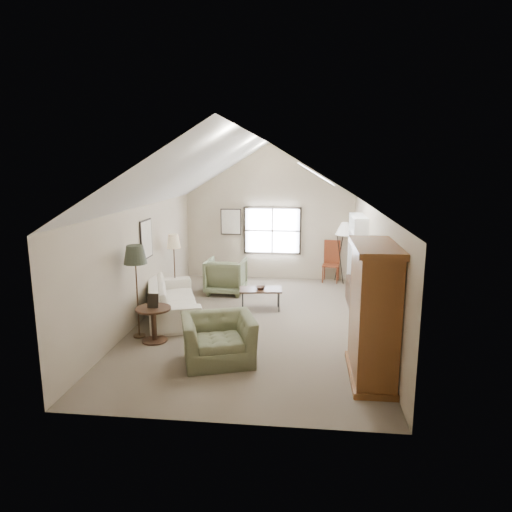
# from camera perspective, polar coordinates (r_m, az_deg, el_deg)

# --- Properties ---
(room_shell) EXTENTS (5.01, 8.01, 4.00)m
(room_shell) POSITION_cam_1_polar(r_m,az_deg,el_deg) (9.53, -0.27, 10.22)
(room_shell) COLOR brown
(room_shell) RESTS_ON ground
(window) EXTENTS (1.72, 0.08, 1.42)m
(window) POSITION_cam_1_polar(r_m,az_deg,el_deg) (13.61, 2.05, 3.18)
(window) COLOR black
(window) RESTS_ON room_shell
(skylight) EXTENTS (0.80, 1.20, 0.52)m
(skylight) POSITION_cam_1_polar(r_m,az_deg,el_deg) (10.37, 7.58, 10.30)
(skylight) COLOR white
(skylight) RESTS_ON room_shell
(wall_art) EXTENTS (1.97, 3.71, 0.88)m
(wall_art) POSITION_cam_1_polar(r_m,az_deg,el_deg) (11.91, -8.23, 3.22)
(wall_art) COLOR black
(wall_art) RESTS_ON room_shell
(armoire) EXTENTS (0.60, 1.50, 2.20)m
(armoire) POSITION_cam_1_polar(r_m,az_deg,el_deg) (7.52, 14.44, -6.86)
(armoire) COLOR brown
(armoire) RESTS_ON ground
(tv_alcove) EXTENTS (0.32, 1.30, 2.10)m
(tv_alcove) POSITION_cam_1_polar(r_m,az_deg,el_deg) (11.37, 12.48, -0.29)
(tv_alcove) COLOR white
(tv_alcove) RESTS_ON ground
(media_console) EXTENTS (0.34, 1.18, 0.60)m
(media_console) POSITION_cam_1_polar(r_m,az_deg,el_deg) (11.57, 12.20, -4.41)
(media_console) COLOR #382316
(media_console) RESTS_ON ground
(tv_panel) EXTENTS (0.05, 0.90, 0.55)m
(tv_panel) POSITION_cam_1_polar(r_m,az_deg,el_deg) (11.41, 12.33, -1.42)
(tv_panel) COLOR black
(tv_panel) RESTS_ON media_console
(sofa) EXTENTS (1.93, 2.93, 0.80)m
(sofa) POSITION_cam_1_polar(r_m,az_deg,el_deg) (10.65, -10.40, -5.17)
(sofa) COLOR beige
(sofa) RESTS_ON ground
(armchair_near) EXTENTS (1.51, 1.41, 0.80)m
(armchair_near) POSITION_cam_1_polar(r_m,az_deg,el_deg) (8.14, -4.74, -10.31)
(armchair_near) COLOR #696C4B
(armchair_near) RESTS_ON ground
(armchair_far) EXTENTS (1.05, 1.07, 0.94)m
(armchair_far) POSITION_cam_1_polar(r_m,az_deg,el_deg) (12.21, -3.77, -2.50)
(armchair_far) COLOR #686F4D
(armchair_far) RESTS_ON ground
(coffee_table) EXTENTS (1.05, 0.67, 0.51)m
(coffee_table) POSITION_cam_1_polar(r_m,az_deg,el_deg) (10.87, 0.58, -5.43)
(coffee_table) COLOR #3E2619
(coffee_table) RESTS_ON ground
(bowl) EXTENTS (0.26, 0.26, 0.06)m
(bowl) POSITION_cam_1_polar(r_m,az_deg,el_deg) (10.80, 0.58, -3.99)
(bowl) COLOR #362216
(bowl) RESTS_ON coffee_table
(side_table) EXTENTS (0.87, 0.87, 0.68)m
(side_table) POSITION_cam_1_polar(r_m,az_deg,el_deg) (9.20, -12.64, -8.35)
(side_table) COLOR #3E2619
(side_table) RESTS_ON ground
(side_chair) EXTENTS (0.54, 0.54, 1.21)m
(side_chair) POSITION_cam_1_polar(r_m,az_deg,el_deg) (13.49, 9.35, -0.69)
(side_chair) COLOR brown
(side_chair) RESTS_ON ground
(tripod_lamp) EXTENTS (0.68, 0.68, 1.79)m
(tripod_lamp) POSITION_cam_1_polar(r_m,az_deg,el_deg) (13.45, 10.91, 0.49)
(tripod_lamp) COLOR silver
(tripod_lamp) RESTS_ON ground
(dark_lamp) EXTENTS (0.58, 0.58, 1.90)m
(dark_lamp) POSITION_cam_1_polar(r_m,az_deg,el_deg) (9.32, -14.65, -4.24)
(dark_lamp) COLOR #25291D
(dark_lamp) RESTS_ON ground
(tan_lamp) EXTENTS (0.44, 0.44, 1.71)m
(tan_lamp) POSITION_cam_1_polar(r_m,az_deg,el_deg) (11.73, -10.15, -1.31)
(tan_lamp) COLOR tan
(tan_lamp) RESTS_ON ground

